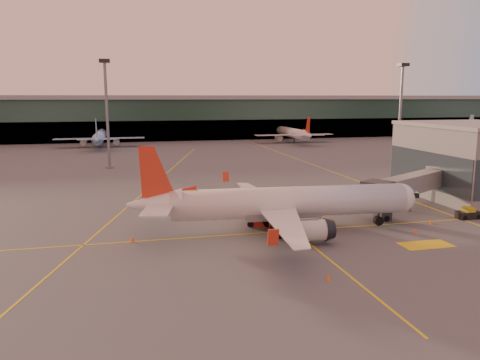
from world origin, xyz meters
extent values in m
plane|color=#4C4F54|center=(0.00, 0.00, 0.00)|extent=(600.00, 600.00, 0.00)
cube|color=yellow|center=(0.00, 5.00, 0.01)|extent=(80.00, 0.25, 0.01)
cube|color=yellow|center=(-10.00, 45.00, 0.01)|extent=(31.30, 115.98, 0.01)
cube|color=yellow|center=(30.00, 70.00, 0.01)|extent=(0.25, 160.00, 0.01)
cube|color=yellow|center=(5.00, -8.00, 0.01)|extent=(0.25, 30.00, 0.01)
cube|color=yellow|center=(18.00, -4.00, 0.01)|extent=(6.00, 3.00, 0.01)
cube|color=#19382D|center=(0.00, 142.00, 8.00)|extent=(400.00, 18.00, 16.00)
cube|color=gray|center=(0.00, 142.00, 16.80)|extent=(400.00, 20.00, 1.60)
cube|color=black|center=(0.00, 133.50, 4.00)|extent=(400.00, 1.00, 8.00)
cube|color=slate|center=(42.00, 18.00, 6.00)|extent=(18.00, 22.00, 12.00)
cube|color=#2D3D47|center=(33.05, 18.00, 5.00)|extent=(0.30, 21.60, 6.00)
cube|color=gray|center=(42.00, 18.00, 12.30)|extent=(18.40, 22.40, 0.60)
cylinder|color=slate|center=(-20.00, 66.00, 12.50)|extent=(0.70, 0.70, 25.00)
cube|color=black|center=(-20.00, 66.00, 25.20)|extent=(2.40, 2.40, 0.80)
cube|color=slate|center=(-20.00, 66.00, 0.25)|extent=(1.60, 1.60, 0.50)
cylinder|color=slate|center=(55.00, 62.00, 12.50)|extent=(0.70, 0.70, 25.00)
cube|color=black|center=(55.00, 62.00, 25.20)|extent=(2.40, 2.40, 0.80)
cube|color=slate|center=(55.00, 62.00, 0.25)|extent=(1.60, 1.60, 0.50)
cylinder|color=silver|center=(4.41, 4.98, 3.85)|extent=(30.18, 5.97, 3.85)
sphere|color=silver|center=(19.37, 3.92, 3.85)|extent=(3.77, 3.77, 3.77)
cube|color=black|center=(20.46, 3.84, 4.33)|extent=(1.91, 2.62, 0.67)
cone|color=silver|center=(-12.37, 6.18, 4.14)|extent=(6.83, 4.12, 3.66)
cube|color=silver|center=(-12.24, 2.87, 4.23)|extent=(4.34, 6.73, 0.19)
cylinder|color=silver|center=(4.72, -0.91, 1.73)|extent=(4.19, 2.78, 2.50)
cylinder|color=black|center=(2.04, 2.64, 0.87)|extent=(1.82, 1.47, 1.73)
cylinder|color=black|center=(2.04, 2.64, 1.40)|extent=(0.35, 0.35, 1.06)
cube|color=silver|center=(-11.77, 9.44, 4.23)|extent=(3.53, 6.41, 0.19)
cylinder|color=silver|center=(5.56, 10.77, 1.73)|extent=(4.19, 2.78, 2.50)
cylinder|color=black|center=(2.40, 7.64, 0.87)|extent=(1.82, 1.47, 1.73)
cylinder|color=black|center=(2.40, 7.64, 1.40)|extent=(0.35, 0.35, 1.06)
cube|color=slate|center=(3.32, 5.06, 2.60)|extent=(9.70, 3.75, 1.54)
cylinder|color=black|center=(16.45, 4.12, 0.87)|extent=(1.26, 0.85, 1.21)
cube|color=slate|center=(25.51, 11.01, 4.15)|extent=(18.30, 12.23, 2.70)
cube|color=#2D3035|center=(17.52, 6.61, 4.15)|extent=(4.65, 4.65, 3.00)
cube|color=#2D3035|center=(19.02, 7.51, 1.20)|extent=(1.60, 2.40, 2.40)
cylinder|color=black|center=(19.02, 6.41, 0.40)|extent=(0.80, 0.40, 0.80)
cylinder|color=black|center=(19.02, 8.61, 0.40)|extent=(0.80, 0.40, 0.80)
cylinder|color=slate|center=(25.51, 11.01, 1.42)|extent=(0.50, 0.50, 2.85)
cylinder|color=slate|center=(34.00, 16.00, 4.15)|extent=(4.40, 4.40, 3.00)
cylinder|color=slate|center=(34.00, 16.00, 1.42)|extent=(2.40, 2.40, 2.85)
cube|color=red|center=(1.97, 8.28, 0.69)|extent=(3.55, 3.15, 1.38)
cube|color=silver|center=(1.72, 8.39, 2.85)|extent=(5.80, 4.13, 2.57)
cylinder|color=black|center=(0.03, 7.88, 0.41)|extent=(0.89, 0.61, 0.83)
cylinder|color=black|center=(3.09, 6.64, 0.41)|extent=(0.89, 0.61, 0.83)
cube|color=gold|center=(9.61, 5.02, 0.56)|extent=(2.00, 1.36, 1.12)
cylinder|color=black|center=(8.80, 4.65, 0.23)|extent=(0.49, 0.29, 0.47)
cylinder|color=black|center=(10.28, 4.45, 0.23)|extent=(0.49, 0.29, 0.47)
cube|color=black|center=(31.09, 5.22, 0.51)|extent=(3.17, 1.70, 1.02)
cube|color=gold|center=(31.09, 5.22, 1.20)|extent=(1.31, 1.50, 0.83)
cylinder|color=black|center=(29.98, 4.47, 0.32)|extent=(0.65, 0.29, 0.65)
cylinder|color=black|center=(32.21, 4.50, 0.32)|extent=(0.65, 0.29, 0.65)
cone|color=#FF5E0D|center=(24.33, 3.98, 0.28)|extent=(0.45, 0.45, 0.57)
cube|color=#FF5E0D|center=(24.33, 3.98, 0.02)|extent=(0.39, 0.39, 0.03)
cone|color=#FF5E0D|center=(-15.20, 5.16, 0.31)|extent=(0.48, 0.48, 0.62)
cube|color=#FF5E0D|center=(-15.20, 5.16, 0.02)|extent=(0.42, 0.42, 0.03)
cone|color=#FF5E0D|center=(2.61, -11.34, 0.28)|extent=(0.45, 0.45, 0.57)
cube|color=#FF5E0D|center=(2.61, -11.34, 0.02)|extent=(0.39, 0.39, 0.03)
cone|color=#FF5E0D|center=(1.52, 21.74, 0.26)|extent=(0.41, 0.41, 0.52)
cube|color=#FF5E0D|center=(1.52, 21.74, 0.01)|extent=(0.35, 0.35, 0.03)
cone|color=#FF5E0D|center=(19.52, 0.31, 0.28)|extent=(0.44, 0.44, 0.56)
cube|color=#FF5E0D|center=(19.52, 0.31, 0.02)|extent=(0.38, 0.38, 0.03)
camera|label=1|loc=(-14.99, -49.73, 16.89)|focal=35.00mm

